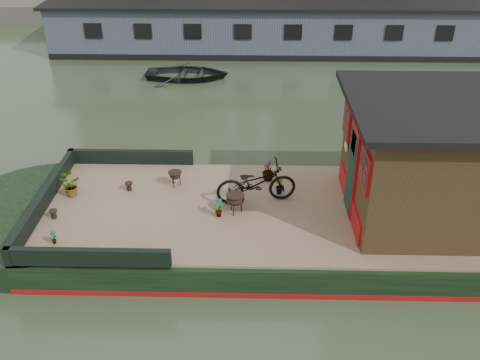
{
  "coord_description": "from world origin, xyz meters",
  "views": [
    {
      "loc": [
        -1.6,
        -9.36,
        6.79
      ],
      "look_at": [
        -1.84,
        0.5,
        1.04
      ],
      "focal_mm": 40.0,
      "sensor_mm": 36.0,
      "label": 1
    }
  ],
  "objects_px": {
    "cabin": "(444,159)",
    "dinghy": "(187,70)",
    "bicycle": "(256,183)",
    "brazier_front": "(235,204)",
    "brazier_rear": "(175,179)",
    "potted_plant_a": "(218,207)"
  },
  "relations": [
    {
      "from": "potted_plant_a",
      "to": "dinghy",
      "type": "height_order",
      "value": "potted_plant_a"
    },
    {
      "from": "bicycle",
      "to": "cabin",
      "type": "bearing_deg",
      "value": -104.97
    },
    {
      "from": "cabin",
      "to": "brazier_rear",
      "type": "distance_m",
      "value": 5.65
    },
    {
      "from": "bicycle",
      "to": "brazier_front",
      "type": "height_order",
      "value": "bicycle"
    },
    {
      "from": "potted_plant_a",
      "to": "brazier_rear",
      "type": "distance_m",
      "value": 1.59
    },
    {
      "from": "potted_plant_a",
      "to": "brazier_front",
      "type": "distance_m",
      "value": 0.37
    },
    {
      "from": "dinghy",
      "to": "bicycle",
      "type": "bearing_deg",
      "value": -164.25
    },
    {
      "from": "brazier_rear",
      "to": "dinghy",
      "type": "xyz_separation_m",
      "value": [
        -0.73,
        8.94,
        -0.51
      ]
    },
    {
      "from": "brazier_front",
      "to": "dinghy",
      "type": "distance_m",
      "value": 10.23
    },
    {
      "from": "brazier_front",
      "to": "dinghy",
      "type": "bearing_deg",
      "value": 101.91
    },
    {
      "from": "brazier_rear",
      "to": "brazier_front",
      "type": "bearing_deg",
      "value": -37.45
    },
    {
      "from": "bicycle",
      "to": "brazier_rear",
      "type": "height_order",
      "value": "bicycle"
    },
    {
      "from": "bicycle",
      "to": "brazier_rear",
      "type": "xyz_separation_m",
      "value": [
        -1.8,
        0.6,
        -0.27
      ]
    },
    {
      "from": "brazier_front",
      "to": "dinghy",
      "type": "relative_size",
      "value": 0.14
    },
    {
      "from": "brazier_rear",
      "to": "dinghy",
      "type": "height_order",
      "value": "brazier_rear"
    },
    {
      "from": "bicycle",
      "to": "potted_plant_a",
      "type": "relative_size",
      "value": 3.84
    },
    {
      "from": "cabin",
      "to": "dinghy",
      "type": "distance_m",
      "value": 11.74
    },
    {
      "from": "potted_plant_a",
      "to": "brazier_front",
      "type": "relative_size",
      "value": 1.02
    },
    {
      "from": "cabin",
      "to": "dinghy",
      "type": "bearing_deg",
      "value": 122.27
    },
    {
      "from": "cabin",
      "to": "dinghy",
      "type": "xyz_separation_m",
      "value": [
        -6.21,
        9.84,
        -1.56
      ]
    },
    {
      "from": "bicycle",
      "to": "dinghy",
      "type": "bearing_deg",
      "value": 4.59
    },
    {
      "from": "cabin",
      "to": "bicycle",
      "type": "bearing_deg",
      "value": 175.33
    }
  ]
}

